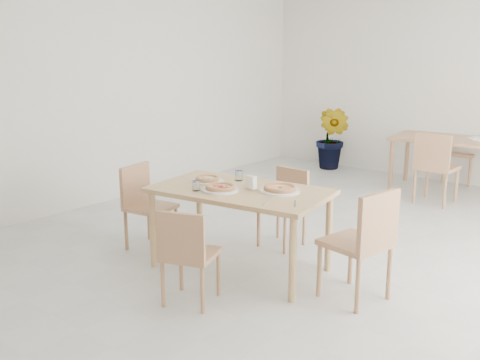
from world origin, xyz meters
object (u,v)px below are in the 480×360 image
Objects in this scene: plate_mushroom at (207,181)px; pizza_margherita at (280,188)px; chair_north at (286,201)px; pizza_mushroom at (207,179)px; chair_south at (187,250)px; plate_margherita at (280,191)px; napkin_holder at (251,183)px; second_table at (449,144)px; main_table at (240,198)px; tumbler_a at (196,186)px; plate_empty at (479,139)px; chair_back_n at (462,148)px; chair_east at (365,238)px; potted_plant at (333,138)px; chair_west at (144,200)px; tumbler_b at (239,176)px; plate_pepperoni at (220,190)px; chair_back_s at (435,163)px.

pizza_margherita is at bearing 11.61° from plate_mushroom.
pizza_mushroom reaches higher than chair_north.
plate_margherita is (0.17, 0.97, 0.31)m from chair_south.
napkin_holder is (-0.06, 0.86, 0.36)m from chair_south.
plate_margherita is 3.78m from second_table.
tumbler_a is (-0.26, -0.29, 0.12)m from main_table.
plate_empty is at bearing 14.01° from second_table.
pizza_mushroom is 0.19× the size of second_table.
plate_empty is at bearing -63.01° from chair_back_n.
main_table is 6.07× the size of plate_empty.
chair_east is 0.90× the size of potted_plant.
chair_east is 3.16× the size of pizza_mushroom.
tumbler_a is 0.06× the size of second_table.
chair_east is 10.28× the size of tumbler_a.
napkin_holder is at bearing -75.88° from chair_east.
plate_empty is at bearing -117.92° from chair_south.
chair_west is 1.03m from tumbler_b.
chair_south is 1.04m from plate_mushroom.
plate_empty is at bearing 83.25° from pizza_margherita.
chair_west is 1.05m from plate_pepperoni.
potted_plant is (-0.41, 4.33, 0.03)m from chair_west.
chair_south is at bearing -97.43° from plate_empty.
plate_empty is (0.79, 4.05, 0.09)m from main_table.
tumbler_a is (-0.58, -0.44, 0.04)m from plate_margherita.
pizza_margherita is 0.73m from pizza_mushroom.
chair_west is 0.90× the size of chair_back_s.
plate_mushroom is 3.10× the size of tumbler_b.
plate_margherita is 0.23× the size of second_table.
chair_south is at bearing -52.69° from tumbler_a.
tumbler_b is (0.90, 0.39, 0.32)m from chair_west.
plate_mushroom is 0.30m from tumbler_b.
chair_east reaches higher than second_table.
chair_back_n is at bearing 80.48° from plate_mushroom.
tumbler_a is at bearing -95.37° from tumbler_b.
pizza_margherita is 0.54m from tumbler_b.
potted_plant is at bearing 124.50° from napkin_holder.
tumbler_a reaches higher than plate_margherita.
chair_east reaches higher than pizza_margherita.
tumbler_a is (-0.16, -0.13, 0.04)m from plate_pepperoni.
chair_north is at bearing -56.96° from chair_west.
chair_back_n is 3.18× the size of plate_empty.
chair_back_n is at bearing 76.64° from main_table.
pizza_mushroom is at bearing -74.95° from potted_plant.
second_table is (0.65, 3.69, -0.13)m from tumbler_b.
plate_mushroom is 0.02m from pizza_mushroom.
tumbler_b reaches higher than chair_north.
chair_north is at bearing 88.12° from plate_pepperoni.
potted_plant reaches higher than plate_empty.
plate_mushroom and plate_empty have the same top height.
plate_empty is (-0.38, 3.95, 0.23)m from chair_east.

